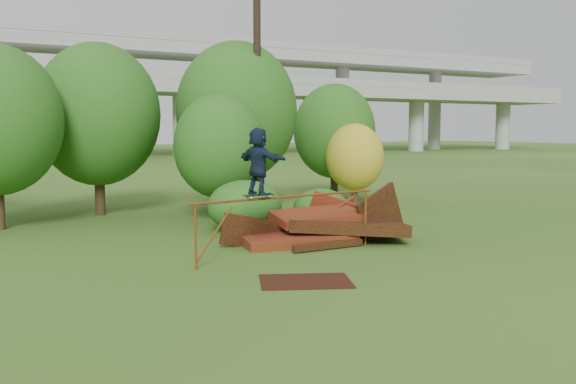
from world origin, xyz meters
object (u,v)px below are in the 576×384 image
skater (258,161)px  utility_pole (257,87)px  flat_plate (305,281)px  scrap_pile (324,227)px

skater → utility_pole: 9.31m
flat_plate → utility_pole: size_ratio=0.20×
scrap_pile → flat_plate: 4.99m
utility_pole → skater: bearing=-116.9°
scrap_pile → utility_pole: 7.97m
scrap_pile → skater: bearing=-152.7°
scrap_pile → skater: size_ratio=3.55×
flat_plate → utility_pole: bearing=68.0°
skater → flat_plate: skater is taller
scrap_pile → flat_plate: bearing=-127.6°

